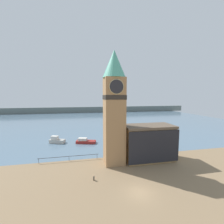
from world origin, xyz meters
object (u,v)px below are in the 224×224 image
at_px(boat_near, 85,141).
at_px(pier_building, 149,142).
at_px(boat_far, 57,140).
at_px(clock_tower, 114,105).
at_px(mooring_bollard_near, 94,178).

bearing_deg(boat_near, pier_building, -32.26).
bearing_deg(boat_far, clock_tower, -29.75).
bearing_deg(boat_near, mooring_bollard_near, -72.38).
bearing_deg(pier_building, boat_near, 132.45).
height_order(clock_tower, boat_near, clock_tower).
bearing_deg(mooring_bollard_near, boat_near, 92.32).
distance_m(boat_near, boat_far, 8.86).
relative_size(clock_tower, boat_near, 3.80).
bearing_deg(clock_tower, boat_near, 110.82).
distance_m(clock_tower, pier_building, 11.79).
height_order(boat_near, mooring_bollard_near, boat_near).
distance_m(pier_building, boat_near, 20.74).
bearing_deg(pier_building, mooring_bollard_near, -154.93).
bearing_deg(boat_far, pier_building, -17.06).
distance_m(boat_far, mooring_bollard_near, 25.01).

